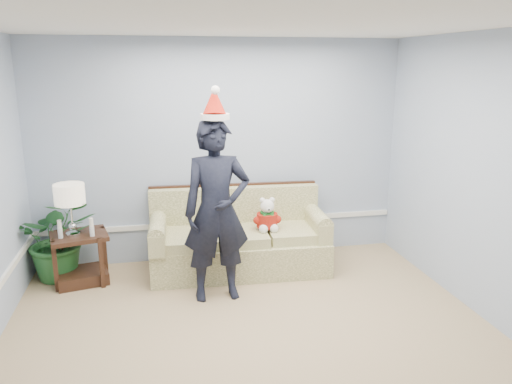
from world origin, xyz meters
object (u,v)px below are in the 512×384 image
object	(u,v)px
sofa	(239,241)
teddy_bear	(267,218)
side_table	(81,263)
man	(217,211)
houseplant	(59,238)
table_lamp	(70,196)

from	to	relation	value
sofa	teddy_bear	distance (m)	0.46
side_table	teddy_bear	size ratio (longest dim) A/B	1.73
sofa	man	world-z (taller)	man
side_table	man	size ratio (longest dim) A/B	0.37
side_table	teddy_bear	world-z (taller)	teddy_bear
side_table	teddy_bear	xyz separation A→B (m)	(2.11, -0.10, 0.43)
sofa	houseplant	bearing A→B (deg)	179.28
table_lamp	teddy_bear	bearing A→B (deg)	-1.69
side_table	man	world-z (taller)	man
teddy_bear	side_table	bearing A→B (deg)	179.16
table_lamp	teddy_bear	distance (m)	2.20
houseplant	side_table	bearing A→B (deg)	-35.90
side_table	table_lamp	bearing A→B (deg)	-147.89
side_table	table_lamp	size ratio (longest dim) A/B	1.19
table_lamp	houseplant	bearing A→B (deg)	132.97
man	table_lamp	bearing A→B (deg)	154.57
sofa	teddy_bear	xyz separation A→B (m)	(0.32, -0.15, 0.31)
man	sofa	bearing A→B (deg)	61.52
sofa	teddy_bear	world-z (taller)	sofa
side_table	sofa	bearing A→B (deg)	1.65
side_table	houseplant	world-z (taller)	houseplant
sofa	teddy_bear	size ratio (longest dim) A/B	5.28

